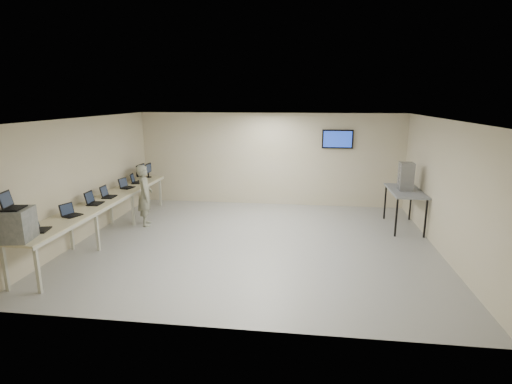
# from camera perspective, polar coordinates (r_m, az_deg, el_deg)

# --- Properties ---
(room) EXTENTS (8.01, 7.01, 2.81)m
(room) POSITION_cam_1_polar(r_m,az_deg,el_deg) (8.85, 0.09, 1.43)
(room) COLOR gray
(room) RESTS_ON ground
(workbench) EXTENTS (0.76, 6.00, 0.90)m
(workbench) POSITION_cam_1_polar(r_m,az_deg,el_deg) (10.04, -20.91, -1.45)
(workbench) COLOR #D1BF8A
(workbench) RESTS_ON ground
(equipment_box) EXTENTS (0.55, 0.60, 0.55)m
(equipment_box) POSITION_cam_1_polar(r_m,az_deg,el_deg) (7.78, -31.01, -4.01)
(equipment_box) COLOR gray
(equipment_box) RESTS_ON workbench
(laptop_on_box) EXTENTS (0.37, 0.41, 0.29)m
(laptop_on_box) POSITION_cam_1_polar(r_m,az_deg,el_deg) (7.73, -31.65, -1.52)
(laptop_on_box) COLOR black
(laptop_on_box) RESTS_ON equipment_box
(laptop_0) EXTENTS (0.36, 0.40, 0.27)m
(laptop_0) POSITION_cam_1_polar(r_m,az_deg,el_deg) (8.21, -28.73, -4.38)
(laptop_0) COLOR black
(laptop_0) RESTS_ON workbench
(laptop_1) EXTENTS (0.37, 0.39, 0.26)m
(laptop_1) POSITION_cam_1_polar(r_m,az_deg,el_deg) (8.91, -25.03, -2.71)
(laptop_1) COLOR black
(laptop_1) RESTS_ON workbench
(laptop_2) EXTENTS (0.31, 0.38, 0.29)m
(laptop_2) POSITION_cam_1_polar(r_m,az_deg,el_deg) (9.70, -22.29, -1.18)
(laptop_2) COLOR black
(laptop_2) RESTS_ON workbench
(laptop_3) EXTENTS (0.30, 0.36, 0.28)m
(laptop_3) POSITION_cam_1_polar(r_m,az_deg,el_deg) (10.24, -20.50, -0.31)
(laptop_3) COLOR black
(laptop_3) RESTS_ON workbench
(laptop_4) EXTENTS (0.35, 0.39, 0.27)m
(laptop_4) POSITION_cam_1_polar(r_m,az_deg,el_deg) (11.12, -18.12, 0.90)
(laptop_4) COLOR black
(laptop_4) RESTS_ON workbench
(laptop_5) EXTENTS (0.33, 0.37, 0.26)m
(laptop_5) POSITION_cam_1_polar(r_m,az_deg,el_deg) (11.69, -16.89, 1.56)
(laptop_5) COLOR black
(laptop_5) RESTS_ON workbench
(monitor_near) EXTENTS (0.21, 0.48, 0.48)m
(monitor_near) POSITION_cam_1_polar(r_m,az_deg,el_deg) (11.92, -16.15, 2.90)
(monitor_near) COLOR black
(monitor_near) RESTS_ON workbench
(monitor_far) EXTENTS (0.19, 0.42, 0.41)m
(monitor_far) POSITION_cam_1_polar(r_m,az_deg,el_deg) (12.41, -15.17, 3.18)
(monitor_far) COLOR black
(monitor_far) RESTS_ON workbench
(soldier) EXTENTS (0.57, 0.68, 1.58)m
(soldier) POSITION_cam_1_polar(r_m,az_deg,el_deg) (10.62, -15.59, -0.47)
(soldier) COLOR gray
(soldier) RESTS_ON ground
(side_table) EXTENTS (0.76, 1.64, 0.98)m
(side_table) POSITION_cam_1_polar(r_m,az_deg,el_deg) (10.68, 20.56, -0.10)
(side_table) COLOR gray
(side_table) RESTS_ON ground
(storage_bins) EXTENTS (0.33, 0.37, 0.69)m
(storage_bins) POSITION_cam_1_polar(r_m,az_deg,el_deg) (10.59, 20.64, 2.10)
(storage_bins) COLOR gray
(storage_bins) RESTS_ON side_table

